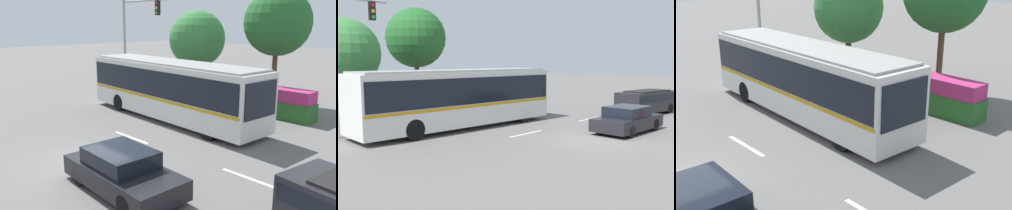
{
  "view_description": "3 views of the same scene",
  "coord_description": "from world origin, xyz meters",
  "views": [
    {
      "loc": [
        11.24,
        -6.43,
        5.18
      ],
      "look_at": [
        -0.71,
        4.9,
        1.38
      ],
      "focal_mm": 37.87,
      "sensor_mm": 36.0,
      "label": 1
    },
    {
      "loc": [
        -15.57,
        -8.94,
        3.73
      ],
      "look_at": [
        -1.89,
        3.96,
        1.45
      ],
      "focal_mm": 40.26,
      "sensor_mm": 36.0,
      "label": 2
    },
    {
      "loc": [
        11.22,
        -3.6,
        6.3
      ],
      "look_at": [
        1.33,
        5.62,
        1.7
      ],
      "focal_mm": 43.38,
      "sensor_mm": 36.0,
      "label": 3
    }
  ],
  "objects": [
    {
      "name": "ground_plane",
      "position": [
        0.0,
        0.0,
        0.0
      ],
      "size": [
        140.0,
        140.0,
        0.0
      ],
      "primitive_type": "plane",
      "color": "slate"
    },
    {
      "name": "city_bus",
      "position": [
        -2.56,
        6.86,
        1.81
      ],
      "size": [
        11.88,
        3.22,
        3.19
      ],
      "rotation": [
        0.0,
        0.0,
        -0.05
      ],
      "color": "silver",
      "rests_on": "ground"
    },
    {
      "name": "sedan_foreground",
      "position": [
        2.71,
        -0.32,
        0.64
      ],
      "size": [
        4.38,
        2.04,
        1.35
      ],
      "rotation": [
        0.0,
        0.0,
        -0.03
      ],
      "color": "black",
      "rests_on": "ground"
    },
    {
      "name": "suv_left_lane",
      "position": [
        9.75,
        1.62,
        0.96
      ],
      "size": [
        5.17,
        2.54,
        1.64
      ],
      "rotation": [
        0.0,
        0.0,
        -0.14
      ],
      "color": "#232328",
      "rests_on": "ground"
    },
    {
      "name": "flowering_hedge",
      "position": [
        0.02,
        11.46,
        0.82
      ],
      "size": [
        6.86,
        1.17,
        1.68
      ],
      "color": "#286028",
      "rests_on": "ground"
    },
    {
      "name": "street_tree_left",
      "position": [
        -6.04,
        12.84,
        4.08
      ],
      "size": [
        4.03,
        4.03,
        6.1
      ],
      "color": "brown",
      "rests_on": "ground"
    },
    {
      "name": "street_tree_centre",
      "position": [
        -0.44,
        14.02,
        5.23
      ],
      "size": [
        4.17,
        4.17,
        7.33
      ],
      "color": "brown",
      "rests_on": "ground"
    },
    {
      "name": "lane_stripe_near",
      "position": [
        -1.33,
        3.12,
        0.01
      ],
      "size": [
        2.4,
        0.16,
        0.01
      ],
      "primitive_type": "cube",
      "color": "silver",
      "rests_on": "ground"
    },
    {
      "name": "lane_stripe_mid",
      "position": [
        5.1,
        3.32,
        0.01
      ],
      "size": [
        2.4,
        0.16,
        0.01
      ],
      "primitive_type": "cube",
      "color": "silver",
      "rests_on": "ground"
    }
  ]
}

